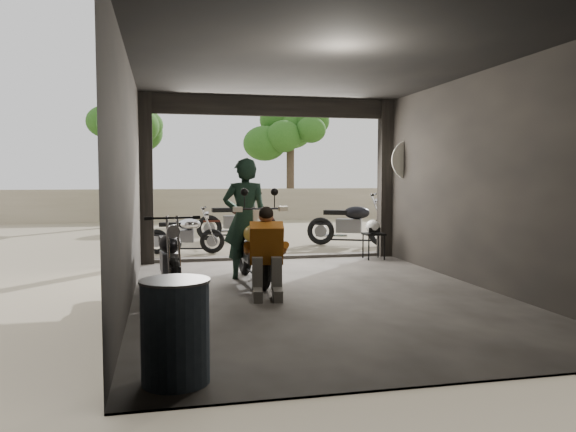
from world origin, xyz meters
name	(u,v)px	position (x,y,z in m)	size (l,w,h in m)	color
ground	(317,296)	(0.00, 0.00, 0.00)	(80.00, 80.00, 0.00)	#7A6D56
garage	(307,202)	(0.00, 0.55, 1.28)	(7.00, 7.13, 3.20)	#2D2B28
boundary_wall	(219,204)	(0.00, 14.00, 0.60)	(18.00, 0.30, 1.20)	gray
tree_left	(134,108)	(-3.00, 12.50, 3.99)	(2.20, 2.20, 5.60)	#382B1E
tree_right	(290,128)	(2.80, 14.00, 3.56)	(2.20, 2.20, 5.00)	#382B1E
main_bike	(253,243)	(-0.72, 1.17, 0.62)	(0.76, 1.85, 1.23)	beige
left_bike	(170,253)	(-2.00, 0.70, 0.56)	(0.69, 1.66, 1.13)	black
outside_bike_a	(184,230)	(-1.64, 4.74, 0.50)	(0.61, 1.49, 1.01)	black
outside_bike_b	(237,216)	(-0.19, 7.14, 0.63)	(0.77, 1.86, 1.26)	#35120C
outside_bike_c	(351,220)	(2.32, 5.30, 0.63)	(0.77, 1.87, 1.26)	black
rider	(245,219)	(-0.80, 1.42, 0.98)	(0.71, 0.47, 1.95)	black
mechanic	(267,254)	(-0.71, -0.02, 0.60)	(0.61, 0.83, 1.20)	#A95D16
stool	(374,237)	(2.00, 3.00, 0.47)	(0.39, 0.39, 0.54)	black
helmet	(373,226)	(1.97, 2.98, 0.67)	(0.28, 0.29, 0.26)	silver
oil_drum	(175,333)	(-2.00, -3.00, 0.42)	(0.54, 0.54, 0.84)	#344558
sign_post	(410,179)	(2.65, 2.76, 1.60)	(0.79, 0.08, 2.38)	black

